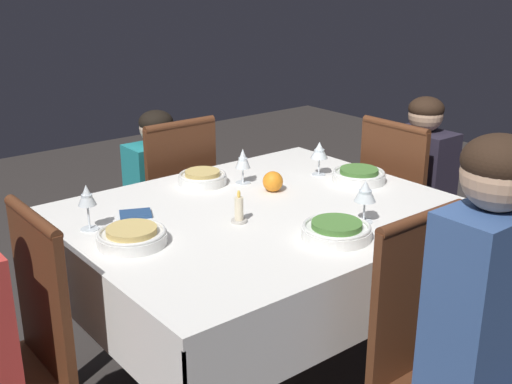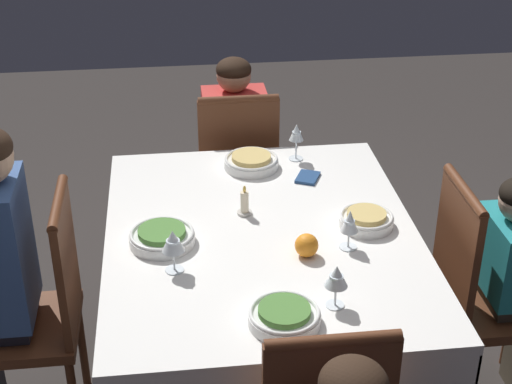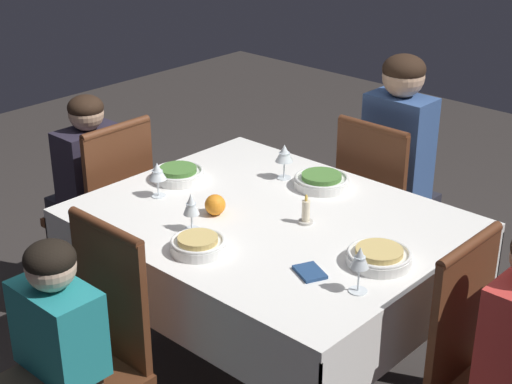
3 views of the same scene
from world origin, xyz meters
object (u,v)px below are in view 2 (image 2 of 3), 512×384
Objects in this scene: napkin_red_folded at (308,177)px; bowl_west at (251,161)px; dining_table at (262,253)px; orange_fruit at (307,245)px; person_child_red at (233,148)px; wine_glass_south at (173,242)px; wine_glass_north at (350,223)px; wine_glass_east at (336,277)px; bowl_north at (366,219)px; chair_north at (479,289)px; wine_glass_west at (296,134)px; bowl_south at (162,237)px; bowl_east at (283,316)px; candle_centerpiece at (245,204)px; chair_south at (42,308)px; chair_west at (236,174)px.

bowl_west is at bearing -120.90° from napkin_red_folded.
dining_table is 17.10× the size of orange_fruit.
person_child_red reaches higher than wine_glass_south.
orange_fruit is at bearing -78.23° from wine_glass_north.
wine_glass_east is 0.51m from bowl_north.
napkin_red_folded is at bearing 49.46° from chair_north.
wine_glass_east is at bearing -2.69° from wine_glass_west.
bowl_south is (-0.07, -1.15, 0.28)m from chair_north.
chair_north reaches higher than bowl_south.
bowl_east is 2.70× the size of orange_fruit.
bowl_east reaches higher than napkin_red_folded.
bowl_west is at bearing -145.15° from bowl_north.
wine_glass_north reaches higher than bowl_south.
chair_north is 0.93m from candle_centerpiece.
wine_glass_north reaches higher than bowl_east.
person_child_red is at bearing -160.87° from bowl_north.
chair_south is 4.92× the size of bowl_north.
chair_north is 1.44m from person_child_red.
wine_glass_east is at bearing 50.94° from bowl_south.
orange_fruit is at bearing -55.96° from bowl_north.
wine_glass_west is at bearing 120.05° from chair_south.
bowl_south is at bearing 88.31° from chair_south.
bowl_south is 1.17× the size of bowl_north.
wine_glass_south is at bearing -57.35° from dining_table.
chair_west reaches higher than wine_glass_south.
bowl_east is 1.48× the size of wine_glass_north.
wine_glass_north is (-0.39, 0.29, 0.07)m from bowl_east.
chair_north reaches higher than wine_glass_east.
dining_table is 0.64m from wine_glass_west.
bowl_west is (-1.04, 0.02, -0.00)m from bowl_east.
bowl_west is 0.70m from wine_glass_north.
bowl_west reaches higher than napkin_red_folded.
chair_west is at bearing -149.06° from wine_glass_west.
candle_centerpiece is at bearing -176.22° from bowl_east.
wine_glass_west is (-0.59, 1.02, 0.36)m from chair_south.
chair_west is 6.04× the size of wine_glass_west.
chair_south is 0.91× the size of person_child_red.
chair_north is at bearing 117.80° from bowl_east.
wine_glass_west is 0.21m from napkin_red_folded.
wine_glass_north is at bearing 50.53° from candle_centerpiece.
chair_north is 4.21× the size of bowl_south.
wine_glass_south is at bearing 12.16° from bowl_south.
chair_west is at bearing 164.64° from wine_glass_south.
chair_north reaches higher than orange_fruit.
candle_centerpiece is (0.96, -0.04, 0.23)m from person_child_red.
wine_glass_north is (0.04, -0.52, 0.35)m from chair_north.
bowl_south is at bearing 86.69° from chair_north.
bowl_west is (0.59, 0.02, 0.21)m from person_child_red.
bowl_south is at bearing -34.47° from bowl_west.
bowl_west is 1.90× the size of candle_centerpiece.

